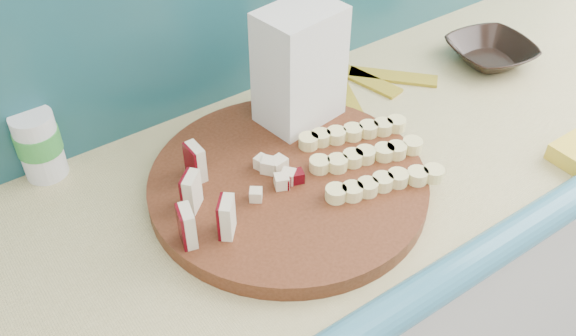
{
  "coord_description": "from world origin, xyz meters",
  "views": [
    {
      "loc": [
        -0.36,
        0.84,
        1.64
      ],
      "look_at": [
        0.09,
        1.49,
        0.96
      ],
      "focal_mm": 40.0,
      "sensor_mm": 36.0,
      "label": 1
    }
  ],
  "objects": [
    {
      "name": "apple_chunks",
      "position": [
        0.07,
        1.49,
        0.95
      ],
      "size": [
        0.07,
        0.07,
        0.02
      ],
      "color": "#F3E4C2",
      "rests_on": "cutting_board"
    },
    {
      "name": "banana_slices",
      "position": [
        0.23,
        1.44,
        0.95
      ],
      "size": [
        0.23,
        0.22,
        0.02
      ],
      "color": "#F1E693",
      "rests_on": "cutting_board"
    },
    {
      "name": "brown_bowl",
      "position": [
        0.68,
        1.57,
        0.93
      ],
      "size": [
        0.2,
        0.2,
        0.04
      ],
      "primitive_type": "imported",
      "rotation": [
        0.0,
        0.0,
        -0.19
      ],
      "color": "black",
      "rests_on": "kitchen_counter"
    },
    {
      "name": "flour_bag",
      "position": [
        0.21,
        1.61,
        1.03
      ],
      "size": [
        0.15,
        0.12,
        0.24
      ],
      "primitive_type": "cube",
      "rotation": [
        0.0,
        0.0,
        0.15
      ],
      "color": "silver",
      "rests_on": "kitchen_counter"
    },
    {
      "name": "apple_wedges",
      "position": [
        -0.07,
        1.49,
        0.97
      ],
      "size": [
        0.11,
        0.18,
        0.06
      ],
      "color": "beige",
      "rests_on": "cutting_board"
    },
    {
      "name": "canister",
      "position": [
        -0.22,
        1.76,
        0.97
      ],
      "size": [
        0.07,
        0.07,
        0.12
      ],
      "rotation": [
        0.0,
        0.0,
        0.43
      ],
      "color": "silver",
      "rests_on": "kitchen_counter"
    },
    {
      "name": "banana_peel",
      "position": [
        0.41,
        1.66,
        0.91
      ],
      "size": [
        0.25,
        0.21,
        0.01
      ],
      "rotation": [
        0.0,
        0.0,
        0.05
      ],
      "color": "gold",
      "rests_on": "kitchen_counter"
    },
    {
      "name": "cutting_board",
      "position": [
        0.09,
        1.49,
        0.92
      ],
      "size": [
        0.58,
        0.58,
        0.03
      ],
      "primitive_type": "cylinder",
      "rotation": [
        0.0,
        0.0,
        -0.31
      ],
      "color": "#3F1C0D",
      "rests_on": "kitchen_counter"
    }
  ]
}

